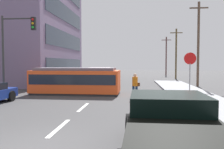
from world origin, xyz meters
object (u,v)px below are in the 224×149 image
at_px(city_bus, 97,75).
at_px(pedestrian_crossing, 135,85).
at_px(streetcar_tram, 76,80).
at_px(utility_pole_far, 176,53).
at_px(stop_sign, 190,66).
at_px(pickup_truck_parked, 170,128).
at_px(parked_sedan_furthest, 71,77).
at_px(utility_pole_distant, 166,55).
at_px(traffic_light_mast, 15,41).
at_px(utility_pole_mid, 198,43).
at_px(parked_sedan_far, 47,81).

relative_size(city_bus, pedestrian_crossing, 3.59).
distance_m(streetcar_tram, pedestrian_crossing, 4.93).
bearing_deg(utility_pole_far, stop_sign, -97.33).
relative_size(pickup_truck_parked, stop_sign, 1.75).
bearing_deg(city_bus, parked_sedan_furthest, 143.77).
distance_m(city_bus, stop_sign, 12.35).
distance_m(pedestrian_crossing, utility_pole_distant, 31.52).
bearing_deg(pedestrian_crossing, city_bus, 112.63).
height_order(traffic_light_mast, utility_pole_distant, utility_pole_distant).
xyz_separation_m(streetcar_tram, stop_sign, (7.94, -2.12, 1.16)).
distance_m(streetcar_tram, pickup_truck_parked, 12.96).
distance_m(city_bus, utility_pole_distant, 23.54).
bearing_deg(streetcar_tram, stop_sign, -14.97).
xyz_separation_m(city_bus, traffic_light_mast, (-3.92, -10.06, 2.72)).
xyz_separation_m(pedestrian_crossing, utility_pole_distant, (6.01, 30.80, 2.92)).
distance_m(pickup_truck_parked, utility_pole_mid, 19.83).
height_order(parked_sedan_furthest, traffic_light_mast, traffic_light_mast).
bearing_deg(utility_pole_far, pickup_truck_parked, -99.93).
xyz_separation_m(pedestrian_crossing, parked_sedan_furthest, (-7.69, 12.37, -0.32)).
bearing_deg(utility_pole_mid, traffic_light_mast, -146.78).
distance_m(pedestrian_crossing, parked_sedan_furthest, 14.57).
height_order(traffic_light_mast, utility_pole_mid, utility_pole_mid).
bearing_deg(traffic_light_mast, pickup_truck_parked, -46.90).
distance_m(streetcar_tram, utility_pole_mid, 13.22).
height_order(parked_sedan_far, utility_pole_mid, utility_pole_mid).
distance_m(parked_sedan_far, parked_sedan_furthest, 6.35).
bearing_deg(parked_sedan_furthest, utility_pole_far, 30.27).
xyz_separation_m(utility_pole_far, utility_pole_distant, (-0.09, 10.38, -0.03)).
xyz_separation_m(parked_sedan_furthest, stop_sign, (11.16, -12.41, 1.57)).
height_order(parked_sedan_furthest, utility_pole_far, utility_pole_far).
bearing_deg(traffic_light_mast, parked_sedan_far, 92.40).
bearing_deg(utility_pole_far, traffic_light_mast, -124.06).
relative_size(utility_pole_far, utility_pole_distant, 1.01).
bearing_deg(pickup_truck_parked, pedestrian_crossing, 94.80).
distance_m(city_bus, traffic_light_mast, 11.14).
bearing_deg(traffic_light_mast, stop_sign, 1.65).
bearing_deg(utility_pole_distant, parked_sedan_far, -119.90).
bearing_deg(utility_pole_far, utility_pole_distant, 90.49).
bearing_deg(stop_sign, utility_pole_distant, 85.29).
xyz_separation_m(traffic_light_mast, utility_pole_far, (14.06, 20.79, 0.11)).
distance_m(parked_sedan_furthest, utility_pole_distant, 23.19).
bearing_deg(utility_pole_far, city_bus, -133.39).
height_order(streetcar_tram, parked_sedan_furthest, streetcar_tram).
relative_size(streetcar_tram, pickup_truck_parked, 1.32).
bearing_deg(parked_sedan_furthest, pedestrian_crossing, -58.12).
relative_size(traffic_light_mast, utility_pole_far, 0.74).
bearing_deg(parked_sedan_furthest, city_bus, -36.23).
relative_size(city_bus, traffic_light_mast, 1.09).
xyz_separation_m(city_bus, utility_pole_distant, (10.05, 21.10, 2.81)).
distance_m(city_bus, parked_sedan_far, 5.57).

